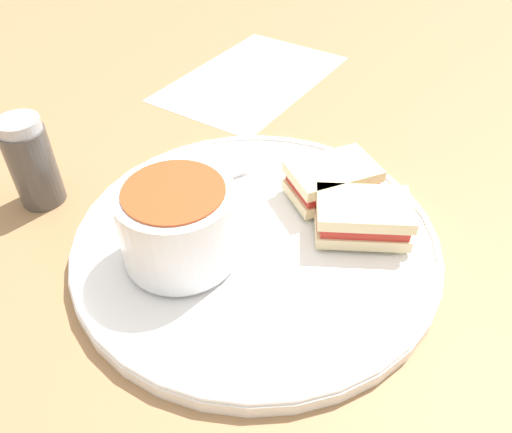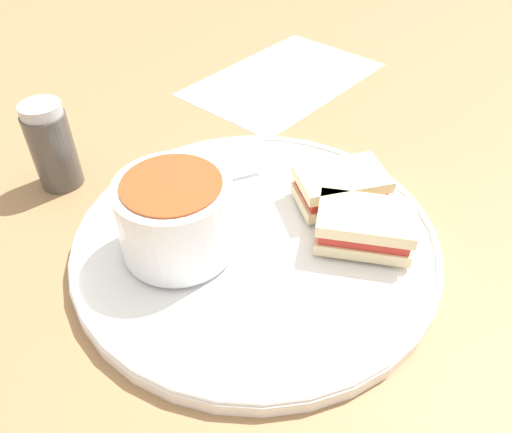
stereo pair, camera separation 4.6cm
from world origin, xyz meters
name	(u,v)px [view 2 (the right image)]	position (x,y,z in m)	size (l,w,h in m)	color
ground_plane	(256,246)	(0.00, 0.00, 0.00)	(2.40, 2.40, 0.00)	#9E754C
plate	(256,239)	(0.00, 0.00, 0.01)	(0.35, 0.35, 0.02)	white
soup_bowl	(176,216)	(-0.05, -0.05, 0.05)	(0.10, 0.10, 0.07)	white
spoon	(186,186)	(-0.10, 0.02, 0.02)	(0.08, 0.10, 0.01)	silver
sandwich_half_near	(364,226)	(0.09, 0.04, 0.03)	(0.10, 0.08, 0.03)	beige
sandwich_half_far	(340,187)	(0.05, 0.09, 0.03)	(0.10, 0.10, 0.03)	beige
salt_shaker	(52,146)	(-0.24, -0.03, 0.05)	(0.05, 0.05, 0.10)	#4C4742
menu_sheet	(284,79)	(-0.15, 0.32, 0.00)	(0.22, 0.31, 0.00)	white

